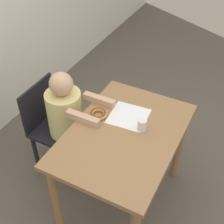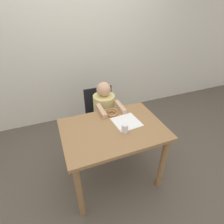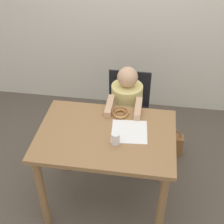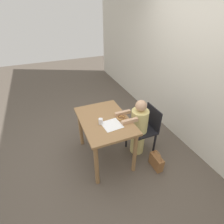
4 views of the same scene
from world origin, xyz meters
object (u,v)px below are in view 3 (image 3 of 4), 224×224
Objects in this scene: child_figure at (126,117)px; donut at (120,113)px; chair at (127,114)px; cup at (116,138)px; handbag at (169,144)px.

child_figure reaches higher than donut.
cup reaches higher than chair.
cup is at bearing -90.82° from chair.
cup is (-0.01, -0.63, 0.30)m from child_figure.
chair is 2.52× the size of handbag.
child_figure is 0.70m from cup.
cup is (-0.44, -0.74, 0.67)m from handbag.
chair is 0.13m from child_figure.
cup is (0.01, -0.33, 0.02)m from donut.
donut is at bearing 91.30° from cup.
child_figure is 0.58m from handbag.
chair is 9.42× the size of cup.
cup is at bearing -90.98° from child_figure.
chair is 6.39× the size of donut.
child_figure is at bearing 86.57° from donut.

